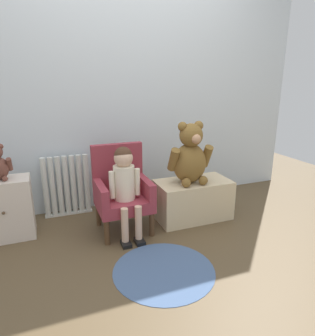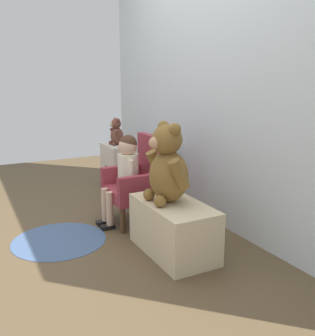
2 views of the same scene
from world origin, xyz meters
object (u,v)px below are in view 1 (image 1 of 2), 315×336
object	(u,v)px
child_armchair	(122,190)
large_teddy_bear	(190,156)
child_figure	(125,179)
radiator	(67,186)
floor_rug	(164,270)
small_dresser	(6,209)
low_bench	(193,199)

from	to	relation	value
child_armchair	large_teddy_bear	xyz separation A→B (m)	(0.61, -0.06, 0.25)
child_armchair	child_figure	bearing A→B (deg)	-90.00
radiator	floor_rug	bearing A→B (deg)	-65.99
small_dresser	low_bench	size ratio (longest dim) A/B	0.74
small_dresser	child_armchair	xyz separation A→B (m)	(0.91, -0.18, 0.10)
small_dresser	floor_rug	xyz separation A→B (m)	(1.01, -0.88, -0.25)
radiator	child_armchair	bearing A→B (deg)	-47.25
small_dresser	child_armchair	distance (m)	0.93
floor_rug	small_dresser	bearing A→B (deg)	139.00
radiator	child_armchair	size ratio (longest dim) A/B	0.80
child_armchair	low_bench	xyz separation A→B (m)	(0.66, -0.04, -0.17)
small_dresser	radiator	bearing A→B (deg)	28.67
large_teddy_bear	child_figure	bearing A→B (deg)	-174.71
radiator	low_bench	world-z (taller)	radiator
radiator	low_bench	bearing A→B (deg)	-24.61
child_armchair	low_bench	bearing A→B (deg)	-3.71
low_bench	large_teddy_bear	bearing A→B (deg)	-161.56
child_armchair	child_figure	world-z (taller)	child_figure
small_dresser	floor_rug	bearing A→B (deg)	-41.00
radiator	large_teddy_bear	size ratio (longest dim) A/B	1.06
radiator	child_armchair	distance (m)	0.61
small_dresser	floor_rug	world-z (taller)	small_dresser
child_figure	floor_rug	xyz separation A→B (m)	(0.10, -0.59, -0.48)
small_dresser	child_armchair	world-z (taller)	child_armchair
radiator	child_armchair	xyz separation A→B (m)	(0.41, -0.45, 0.06)
small_dresser	child_armchair	size ratio (longest dim) A/B	0.69
radiator	small_dresser	xyz separation A→B (m)	(-0.50, -0.27, -0.04)
low_bench	floor_rug	bearing A→B (deg)	-130.30
large_teddy_bear	floor_rug	distance (m)	1.01
floor_rug	radiator	bearing A→B (deg)	114.01
radiator	low_bench	size ratio (longest dim) A/B	0.85
low_bench	floor_rug	world-z (taller)	low_bench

